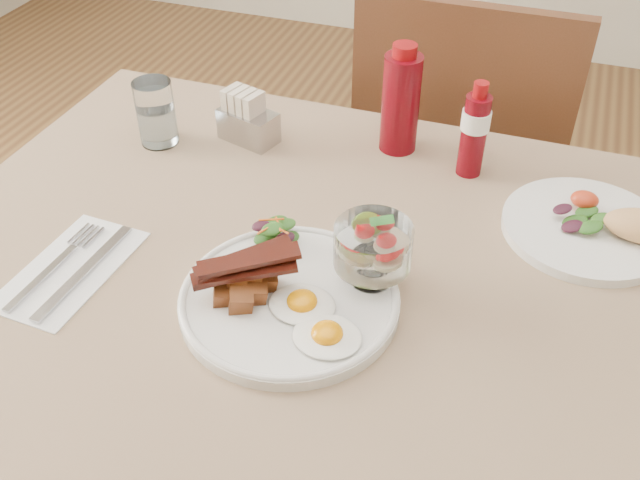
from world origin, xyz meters
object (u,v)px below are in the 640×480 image
table (379,332)px  ketchup_bottle (401,102)px  chair_far (458,167)px  hot_sauce_bottle (474,131)px  main_plate (289,300)px  sugar_caddy (247,120)px  second_plate (601,227)px  water_glass (156,116)px  fruit_cup (373,246)px

table → ketchup_bottle: 0.39m
chair_far → hot_sauce_bottle: bearing=-81.0°
table → hot_sauce_bottle: (0.06, 0.30, 0.16)m
main_plate → sugar_caddy: 0.41m
second_plate → ketchup_bottle: 0.36m
hot_sauce_bottle → water_glass: hot_sauce_bottle is taller
main_plate → sugar_caddy: bearing=121.2°
second_plate → ketchup_bottle: size_ratio=1.41×
ketchup_bottle → table: bearing=-78.5°
water_glass → fruit_cup: bearing=-27.8°
ketchup_bottle → chair_far: bearing=78.1°
second_plate → hot_sauce_bottle: bearing=154.1°
fruit_cup → sugar_caddy: (-0.30, 0.29, -0.03)m
ketchup_bottle → fruit_cup: bearing=-81.1°
chair_far → second_plate: chair_far is taller
chair_far → table: bearing=-90.0°
main_plate → water_glass: size_ratio=2.55×
table → hot_sauce_bottle: size_ratio=8.47×
second_plate → table: bearing=-142.1°
second_plate → water_glass: 0.72m
ketchup_bottle → water_glass: ketchup_bottle is taller
hot_sauce_bottle → sugar_caddy: 0.38m
chair_far → fruit_cup: chair_far is taller
second_plate → water_glass: size_ratio=2.34×
main_plate → sugar_caddy: (-0.21, 0.35, 0.03)m
table → second_plate: 0.35m
main_plate → chair_far: bearing=82.1°
second_plate → sugar_caddy: bearing=172.6°
sugar_caddy → fruit_cup: bearing=-27.3°
table → water_glass: bearing=153.9°
table → sugar_caddy: size_ratio=12.26×
fruit_cup → sugar_caddy: fruit_cup is taller
fruit_cup → hot_sauce_bottle: (0.07, 0.31, 0.00)m
fruit_cup → sugar_caddy: bearing=136.3°
fruit_cup → hot_sauce_bottle: bearing=77.2°
hot_sauce_bottle → water_glass: 0.52m
hot_sauce_bottle → water_glass: size_ratio=1.43×
water_glass → main_plate: bearing=-40.1°
second_plate → sugar_caddy: (-0.58, 0.07, 0.02)m
table → second_plate: bearing=37.9°
second_plate → sugar_caddy: 0.58m
chair_far → fruit_cup: size_ratio=9.30×
chair_far → water_glass: chair_far is taller
ketchup_bottle → water_glass: (-0.39, -0.12, -0.04)m
main_plate → fruit_cup: fruit_cup is taller
ketchup_bottle → sugar_caddy: ketchup_bottle is taller
table → water_glass: 0.52m
chair_far → water_glass: size_ratio=8.45×
chair_far → second_plate: 0.58m
chair_far → second_plate: (0.26, -0.46, 0.24)m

